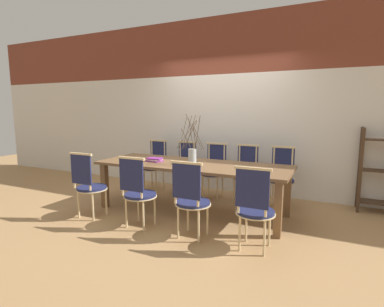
{
  "coord_description": "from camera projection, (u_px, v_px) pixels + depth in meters",
  "views": [
    {
      "loc": [
        1.87,
        -3.95,
        1.54
      ],
      "look_at": [
        0.0,
        0.0,
        0.89
      ],
      "focal_mm": 28.0,
      "sensor_mm": 36.0,
      "label": 1
    }
  ],
  "objects": [
    {
      "name": "vase_centerpiece",
      "position": [
        192.0,
        155.0,
        4.36
      ],
      "size": [
        0.41,
        0.41,
        0.73
      ],
      "color": "#B2BCC1",
      "rests_on": "dining_table"
    },
    {
      "name": "chair_far_center",
      "position": [
        214.0,
        169.0,
        5.23
      ],
      "size": [
        0.44,
        0.44,
        0.95
      ],
      "rotation": [
        0.0,
        0.0,
        3.14
      ],
      "color": "#1E234C",
      "rests_on": "ground_plane"
    },
    {
      "name": "chair_far_rightend",
      "position": [
        281.0,
        175.0,
        4.75
      ],
      "size": [
        0.44,
        0.44,
        0.95
      ],
      "rotation": [
        0.0,
        0.0,
        3.14
      ],
      "color": "#1E234C",
      "rests_on": "ground_plane"
    },
    {
      "name": "chair_far_leftend",
      "position": [
        155.0,
        164.0,
        5.74
      ],
      "size": [
        0.44,
        0.44,
        0.95
      ],
      "rotation": [
        0.0,
        0.0,
        3.14
      ],
      "color": "#1E234C",
      "rests_on": "ground_plane"
    },
    {
      "name": "ground_plane",
      "position": [
        192.0,
        211.0,
        4.54
      ],
      "size": [
        16.0,
        16.0,
        0.0
      ],
      "primitive_type": "plane",
      "color": "#A87F51"
    },
    {
      "name": "chair_near_right",
      "position": [
        254.0,
        207.0,
        3.22
      ],
      "size": [
        0.44,
        0.44,
        0.95
      ],
      "color": "#1E234C",
      "rests_on": "ground_plane"
    },
    {
      "name": "chair_near_leftend",
      "position": [
        89.0,
        184.0,
        4.22
      ],
      "size": [
        0.44,
        0.44,
        0.95
      ],
      "color": "#1E234C",
      "rests_on": "ground_plane"
    },
    {
      "name": "chair_far_right",
      "position": [
        245.0,
        172.0,
        4.99
      ],
      "size": [
        0.44,
        0.44,
        0.95
      ],
      "rotation": [
        0.0,
        0.0,
        3.14
      ],
      "color": "#1E234C",
      "rests_on": "ground_plane"
    },
    {
      "name": "dining_table",
      "position": [
        192.0,
        169.0,
        4.45
      ],
      "size": [
        2.87,
        1.01,
        0.74
      ],
      "color": "brown",
      "rests_on": "ground_plane"
    },
    {
      "name": "shelving_rack",
      "position": [
        383.0,
        171.0,
        4.41
      ],
      "size": [
        0.64,
        0.31,
        1.27
      ],
      "color": "#422D1E",
      "rests_on": "ground_plane"
    },
    {
      "name": "chair_near_center",
      "position": [
        191.0,
        198.0,
        3.54
      ],
      "size": [
        0.44,
        0.44,
        0.95
      ],
      "color": "#1E234C",
      "rests_on": "ground_plane"
    },
    {
      "name": "chair_far_left",
      "position": [
        184.0,
        167.0,
        5.48
      ],
      "size": [
        0.44,
        0.44,
        0.95
      ],
      "rotation": [
        0.0,
        0.0,
        3.14
      ],
      "color": "#1E234C",
      "rests_on": "ground_plane"
    },
    {
      "name": "wall_rear",
      "position": [
        224.0,
        106.0,
        5.55
      ],
      "size": [
        12.0,
        0.06,
        3.2
      ],
      "color": "silver",
      "rests_on": "ground_plane"
    },
    {
      "name": "book_stack",
      "position": [
        155.0,
        160.0,
        4.62
      ],
      "size": [
        0.25,
        0.21,
        0.05
      ],
      "color": "#842D8C",
      "rests_on": "dining_table"
    },
    {
      "name": "chair_near_left",
      "position": [
        138.0,
        190.0,
        3.86
      ],
      "size": [
        0.44,
        0.44,
        0.95
      ],
      "color": "#1E234C",
      "rests_on": "ground_plane"
    }
  ]
}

